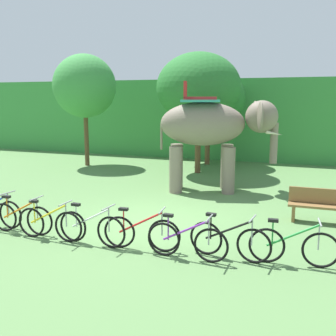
{
  "coord_description": "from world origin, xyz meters",
  "views": [
    {
      "loc": [
        3.8,
        -9.07,
        3.2
      ],
      "look_at": [
        0.16,
        1.0,
        1.3
      ],
      "focal_mm": 41.84,
      "sensor_mm": 36.0,
      "label": 1
    }
  ],
  "objects": [
    {
      "name": "bike_white",
      "position": [
        -0.61,
        -1.86,
        0.39
      ],
      "size": [
        1.71,
        0.52,
        0.92
      ],
      "color": "black",
      "rests_on": "ground"
    },
    {
      "name": "ground_plane",
      "position": [
        0.0,
        0.0,
        0.0
      ],
      "size": [
        80.0,
        80.0,
        0.0
      ],
      "primitive_type": "plane",
      "color": "#567F47"
    },
    {
      "name": "tree_far_right",
      "position": [
        -6.31,
        7.29,
        3.78
      ],
      "size": [
        2.95,
        2.95,
        5.27
      ],
      "color": "brown",
      "rests_on": "ground"
    },
    {
      "name": "bike_orange",
      "position": [
        -2.58,
        -1.79,
        0.39
      ],
      "size": [
        1.71,
        0.52,
        0.92
      ],
      "color": "black",
      "rests_on": "ground"
    },
    {
      "name": "tree_right",
      "position": [
        -0.73,
        7.25,
        3.65
      ],
      "size": [
        3.57,
        3.57,
        5.14
      ],
      "color": "brown",
      "rests_on": "ground"
    },
    {
      "name": "bike_yellow",
      "position": [
        -1.68,
        -1.92,
        0.39
      ],
      "size": [
        1.71,
        0.52,
        0.92
      ],
      "color": "black",
      "rests_on": "ground"
    },
    {
      "name": "bike_purple",
      "position": [
        1.61,
        -1.91,
        0.39
      ],
      "size": [
        1.71,
        0.52,
        0.92
      ],
      "color": "black",
      "rests_on": "ground"
    },
    {
      "name": "bike_black",
      "position": [
        2.41,
        -1.6,
        0.39
      ],
      "size": [
        1.71,
        0.52,
        0.92
      ],
      "color": "black",
      "rests_on": "ground"
    },
    {
      "name": "foliage_hedge",
      "position": [
        0.0,
        14.05,
        2.11
      ],
      "size": [
        36.0,
        6.0,
        4.22
      ],
      "primitive_type": "cube",
      "color": "#3D8E42",
      "rests_on": "ground"
    },
    {
      "name": "tree_left",
      "position": [
        -0.89,
        9.59,
        3.22
      ],
      "size": [
        3.57,
        3.57,
        4.68
      ],
      "color": "brown",
      "rests_on": "ground"
    },
    {
      "name": "bike_red",
      "position": [
        0.55,
        -1.77,
        0.39
      ],
      "size": [
        1.71,
        0.52,
        0.92
      ],
      "color": "black",
      "rests_on": "ground"
    },
    {
      "name": "wooden_bench",
      "position": [
        4.13,
        1.55,
        0.48
      ],
      "size": [
        1.5,
        0.41,
        0.89
      ],
      "color": "brown",
      "rests_on": "ground"
    },
    {
      "name": "bike_green",
      "position": [
        3.63,
        -1.49,
        0.39
      ],
      "size": [
        1.71,
        0.52,
        0.92
      ],
      "color": "black",
      "rests_on": "ground"
    },
    {
      "name": "elephant",
      "position": [
        0.64,
        4.13,
        2.2
      ],
      "size": [
        4.24,
        2.6,
        3.78
      ],
      "color": "gray",
      "rests_on": "ground"
    }
  ]
}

